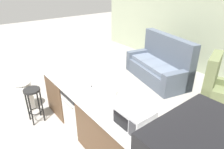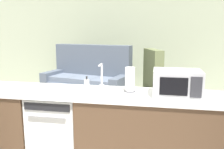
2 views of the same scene
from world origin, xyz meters
The scene contains 9 objects.
wall_back centered at (0.30, 4.20, 1.30)m, with size 10.00×0.06×2.60m.
kitchen_counter centered at (0.24, 0.00, 0.42)m, with size 2.94×0.66×0.90m.
dishwasher centered at (-0.25, 0.00, 0.42)m, with size 0.58×0.61×0.84m.
microwave centered at (1.12, 0.00, 1.04)m, with size 0.50×0.37×0.28m.
sink_faucet centered at (0.24, 0.21, 1.03)m, with size 0.07×0.18×0.30m.
paper_towel_roll centered at (0.60, 0.08, 1.04)m, with size 0.14×0.14×0.28m.
soap_bottle centered at (0.11, 0.00, 0.97)m, with size 0.06×0.06×0.18m.
couch centered at (-0.70, 2.82, 0.39)m, with size 2.16×1.36×1.27m.
armchair centered at (1.01, 2.77, 0.35)m, with size 1.03×1.06×1.20m.
Camera 2 is at (0.89, -2.56, 1.58)m, focal length 38.00 mm.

